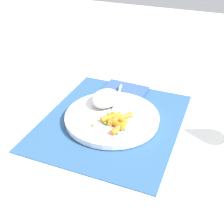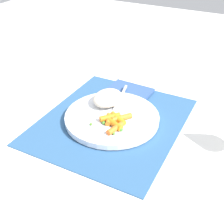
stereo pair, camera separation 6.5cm
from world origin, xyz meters
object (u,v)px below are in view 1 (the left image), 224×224
Objects in this scene: fork at (115,106)px; rice_mound at (106,98)px; plate at (112,117)px; napkin at (125,90)px; carrot_portion at (117,120)px.

rice_mound is at bearing -99.93° from fork.
plate is 0.16m from napkin.
napkin is (-0.16, -0.02, -0.00)m from plate.
carrot_portion reaches higher than plate.
fork is at bearing 80.07° from rice_mound.
carrot_portion is at bearing 13.42° from napkin.
plate is at bearing 7.56° from napkin.
fork is 1.46× the size of napkin.
plate is 0.07m from rice_mound.
napkin is (-0.12, -0.01, -0.01)m from fork.
rice_mound is (-0.05, -0.04, 0.02)m from plate.
fork is at bearing -155.22° from carrot_portion.
napkin is at bearing -166.58° from carrot_portion.
plate is at bearing 38.89° from rice_mound.
carrot_portion reaches higher than napkin.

